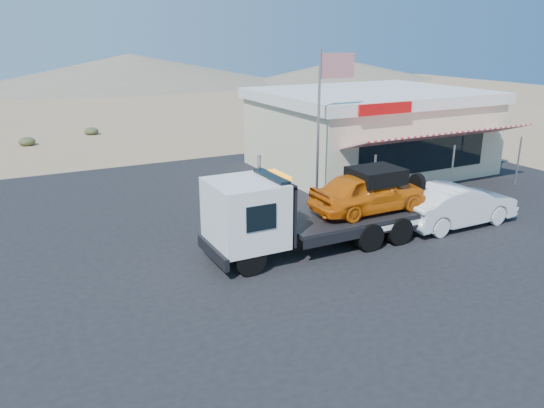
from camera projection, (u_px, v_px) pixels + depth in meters
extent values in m
plane|color=#9C7B58|center=(258.00, 278.00, 14.80)|extent=(120.00, 120.00, 0.00)
cube|color=black|center=(272.00, 232.00, 18.21)|extent=(32.00, 24.00, 0.02)
cylinder|color=black|center=(250.00, 260.00, 14.84)|extent=(0.90, 0.27, 0.90)
cylinder|color=black|center=(225.00, 239.00, 16.37)|extent=(0.90, 0.27, 0.90)
cylinder|color=black|center=(368.00, 236.00, 16.61)|extent=(0.90, 0.50, 0.90)
cylinder|color=black|center=(335.00, 219.00, 18.14)|extent=(0.90, 0.50, 0.90)
cylinder|color=black|center=(397.00, 230.00, 17.13)|extent=(0.90, 0.50, 0.90)
cylinder|color=black|center=(363.00, 214.00, 18.66)|extent=(0.90, 0.50, 0.90)
cube|color=black|center=(333.00, 227.00, 17.02)|extent=(7.42, 0.90, 0.27)
cube|color=white|center=(245.00, 213.00, 15.39)|extent=(1.99, 2.13, 1.90)
cube|color=black|center=(271.00, 188.00, 15.57)|extent=(0.32, 1.81, 0.81)
cube|color=black|center=(279.00, 209.00, 15.90)|extent=(0.09, 1.99, 1.81)
cube|color=orange|center=(280.00, 175.00, 15.58)|extent=(0.23, 1.09, 0.14)
cube|color=black|center=(358.00, 215.00, 17.38)|extent=(5.43, 2.08, 0.14)
imported|color=#DC630B|center=(368.00, 192.00, 17.31)|extent=(3.98, 1.60, 1.36)
cube|color=black|center=(376.00, 175.00, 17.27)|extent=(1.63, 1.36, 0.50)
imported|color=silver|center=(457.00, 205.00, 18.70)|extent=(4.57, 1.60, 1.51)
cube|color=beige|center=(368.00, 135.00, 26.48)|extent=(10.00, 8.00, 3.40)
cube|color=white|center=(370.00, 95.00, 25.88)|extent=(10.40, 8.40, 0.50)
cube|color=red|center=(385.00, 109.00, 21.19)|extent=(2.60, 0.12, 0.45)
cube|color=black|center=(424.00, 154.00, 23.14)|extent=(7.00, 0.06, 1.60)
cube|color=red|center=(441.00, 136.00, 22.10)|extent=(9.00, 1.73, 0.61)
cylinder|color=#99999E|center=(374.00, 183.00, 20.09)|extent=(0.08, 0.08, 2.20)
cylinder|color=#99999E|center=(452.00, 171.00, 21.84)|extent=(0.08, 0.08, 2.20)
cylinder|color=#99999E|center=(518.00, 161.00, 23.59)|extent=(0.08, 0.08, 2.20)
cylinder|color=#99999E|center=(318.00, 132.00, 19.74)|extent=(0.10, 0.10, 6.00)
cube|color=#B20C14|center=(337.00, 66.00, 19.33)|extent=(1.50, 0.02, 0.90)
ellipsoid|color=#353F21|center=(27.00, 141.00, 32.48)|extent=(1.00, 1.00, 0.54)
ellipsoid|color=#353F21|center=(91.00, 131.00, 36.04)|extent=(0.94, 0.94, 0.51)
cone|color=#726B59|center=(130.00, 71.00, 67.60)|extent=(44.00, 44.00, 4.20)
cone|color=#726B59|center=(343.00, 70.00, 77.51)|extent=(32.00, 32.00, 3.00)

